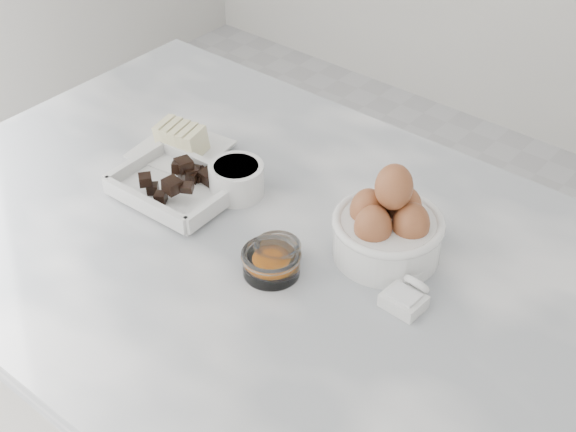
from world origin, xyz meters
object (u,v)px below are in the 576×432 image
at_px(butter_plate, 179,144).
at_px(zest_bowl, 271,261).
at_px(vanilla_spoon, 404,267).
at_px(honey_bowl, 277,252).
at_px(salt_spoon, 407,296).
at_px(chocolate_dish, 174,184).
at_px(egg_bowl, 388,227).
at_px(sugar_ramekin, 237,178).

bearing_deg(butter_plate, zest_bowl, -22.37).
bearing_deg(vanilla_spoon, honey_bowl, -150.55).
relative_size(honey_bowl, salt_spoon, 1.01).
height_order(butter_plate, honey_bowl, butter_plate).
xyz_separation_m(chocolate_dish, salt_spoon, (0.43, 0.02, -0.01)).
bearing_deg(zest_bowl, chocolate_dish, 169.72).
bearing_deg(butter_plate, salt_spoon, -7.22).
distance_m(chocolate_dish, egg_bowl, 0.36).
relative_size(chocolate_dish, honey_bowl, 2.76).
xyz_separation_m(chocolate_dish, butter_plate, (-0.08, 0.09, -0.00)).
distance_m(butter_plate, honey_bowl, 0.33).
relative_size(sugar_ramekin, zest_bowl, 1.02).
distance_m(honey_bowl, zest_bowl, 0.03).
bearing_deg(sugar_ramekin, chocolate_dish, -137.66).
distance_m(chocolate_dish, butter_plate, 0.12).
bearing_deg(honey_bowl, vanilla_spoon, 29.45).
bearing_deg(vanilla_spoon, egg_bowl, 153.70).
height_order(egg_bowl, honey_bowl, egg_bowl).
relative_size(egg_bowl, vanilla_spoon, 2.18).
bearing_deg(egg_bowl, zest_bowl, -126.81).
height_order(egg_bowl, zest_bowl, egg_bowl).
distance_m(egg_bowl, honey_bowl, 0.16).
bearing_deg(butter_plate, honey_bowl, -18.99).
relative_size(chocolate_dish, egg_bowl, 1.19).
height_order(sugar_ramekin, zest_bowl, sugar_ramekin).
bearing_deg(chocolate_dish, zest_bowl, -10.28).
height_order(chocolate_dish, egg_bowl, egg_bowl).
bearing_deg(chocolate_dish, butter_plate, 131.73).
distance_m(butter_plate, zest_bowl, 0.35).
relative_size(butter_plate, egg_bowl, 0.96).
distance_m(egg_bowl, vanilla_spoon, 0.06).
height_order(chocolate_dish, sugar_ramekin, sugar_ramekin).
height_order(butter_plate, sugar_ramekin, butter_plate).
bearing_deg(sugar_ramekin, egg_bowl, 5.76).
bearing_deg(honey_bowl, zest_bowl, -68.08).
relative_size(honey_bowl, vanilla_spoon, 0.94).
relative_size(sugar_ramekin, egg_bowl, 0.54).
xyz_separation_m(chocolate_dish, egg_bowl, (0.35, 0.09, 0.03)).
height_order(honey_bowl, zest_bowl, zest_bowl).
height_order(zest_bowl, salt_spoon, salt_spoon).
bearing_deg(vanilla_spoon, salt_spoon, -53.98).
bearing_deg(sugar_ramekin, salt_spoon, -7.03).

